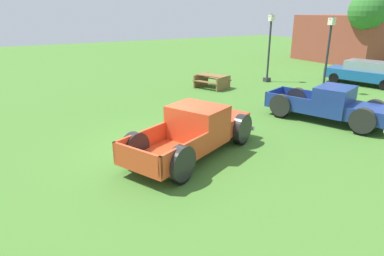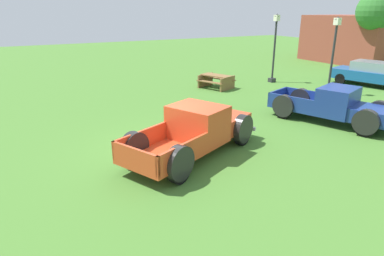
{
  "view_description": "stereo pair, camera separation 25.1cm",
  "coord_description": "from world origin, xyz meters",
  "views": [
    {
      "loc": [
        9.14,
        -4.35,
        4.33
      ],
      "look_at": [
        0.74,
        0.58,
        0.9
      ],
      "focal_mm": 31.28,
      "sensor_mm": 36.0,
      "label": 1
    },
    {
      "loc": [
        9.26,
        -4.13,
        4.33
      ],
      "look_at": [
        0.74,
        0.58,
        0.9
      ],
      "focal_mm": 31.28,
      "sensor_mm": 36.0,
      "label": 2
    }
  ],
  "objects": [
    {
      "name": "lamp_post_far",
      "position": [
        -2.8,
        11.03,
        2.12
      ],
      "size": [
        0.36,
        0.36,
        4.05
      ],
      "color": "#2D2D33",
      "rests_on": "ground_plane"
    },
    {
      "name": "pickup_truck_foreground",
      "position": [
        0.59,
        0.92,
        0.73
      ],
      "size": [
        3.64,
        5.32,
        1.54
      ],
      "color": "#D14723",
      "rests_on": "ground_plane"
    },
    {
      "name": "picnic_table",
      "position": [
        -7.02,
        6.5,
        0.49
      ],
      "size": [
        2.22,
        2.04,
        0.78
      ],
      "color": "olive",
      "rests_on": "ground_plane"
    },
    {
      "name": "pickup_truck_behind_left",
      "position": [
        0.85,
        7.19,
        0.7
      ],
      "size": [
        5.12,
        3.19,
        1.48
      ],
      "color": "navy",
      "rests_on": "ground_plane"
    },
    {
      "name": "sedan_distant_a",
      "position": [
        -3.05,
        15.1,
        0.76
      ],
      "size": [
        4.65,
        2.8,
        1.45
      ],
      "color": "#195699",
      "rests_on": "ground_plane"
    },
    {
      "name": "ground_plane",
      "position": [
        0.0,
        0.0,
        0.0
      ],
      "size": [
        80.0,
        80.0,
        0.0
      ],
      "primitive_type": "plane",
      "color": "#477A2D"
    },
    {
      "name": "brick_pavilion",
      "position": [
        -10.28,
        22.88,
        1.97
      ],
      "size": [
        7.65,
        5.29,
        3.94
      ],
      "color": "brown",
      "rests_on": "ground_plane"
    },
    {
      "name": "oak_tree_east",
      "position": [
        -7.17,
        20.61,
        4.24
      ],
      "size": [
        2.81,
        2.81,
        5.69
      ],
      "color": "brown",
      "rests_on": "ground_plane"
    },
    {
      "name": "lamp_post_near",
      "position": [
        -6.8,
        10.6,
        2.18
      ],
      "size": [
        0.36,
        0.36,
        4.15
      ],
      "color": "#2D2D33",
      "rests_on": "ground_plane"
    }
  ]
}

